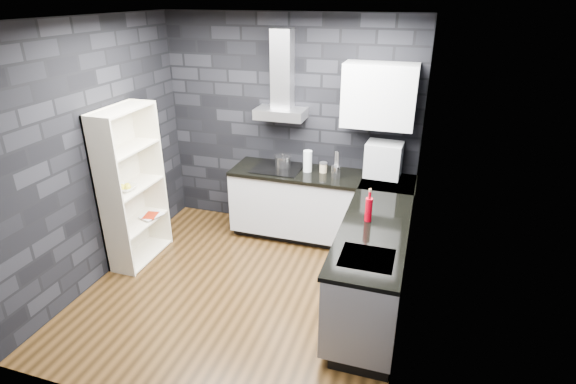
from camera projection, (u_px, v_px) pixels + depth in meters
The scene contains 28 objects.
ground at pixel (244, 290), 4.76m from camera, with size 3.20×3.20×0.00m, color #402912.
ceiling at pixel (231, 18), 3.66m from camera, with size 3.20×3.20×0.00m, color silver.
wall_back at pixel (290, 127), 5.63m from camera, with size 3.20×0.05×2.70m, color black.
wall_front at pixel (135, 264), 2.80m from camera, with size 3.20×0.05×2.70m, color black.
wall_left at pixel (94, 155), 4.66m from camera, with size 0.05×3.20×2.70m, color black.
wall_right at pixel (417, 194), 3.77m from camera, with size 0.05×3.20×2.70m, color black.
toekick_back at pixel (320, 234), 5.77m from camera, with size 2.18×0.50×0.10m, color black.
toekick_right at pixel (372, 305), 4.46m from camera, with size 0.50×1.78×0.10m, color black.
counter_back_cab at pixel (320, 205), 5.56m from camera, with size 2.20×0.60×0.76m, color #B3B4B8.
counter_right_cab at pixel (371, 268), 4.30m from camera, with size 0.60×1.80×0.76m, color #B3B4B8.
counter_back_top at pixel (321, 175), 5.39m from camera, with size 2.20×0.62×0.04m, color black.
counter_right_top at pixel (374, 231), 4.14m from camera, with size 0.62×1.80×0.04m, color black.
counter_corner_top at pixel (388, 183), 5.18m from camera, with size 0.62×0.62×0.04m, color black.
hood_body at pixel (281, 114), 5.38m from camera, with size 0.60×0.34×0.12m, color silver.
hood_chimney at pixel (282, 69), 5.24m from camera, with size 0.24×0.20×0.90m, color silver.
upper_cabinet at pixel (379, 96), 4.95m from camera, with size 0.80×0.35×0.70m, color silver.
cooktop at pixel (278, 168), 5.54m from camera, with size 0.58×0.50×0.01m, color black.
sink_rim at pixel (367, 258), 3.69m from camera, with size 0.44×0.40×0.01m, color silver.
pot at pixel (283, 161), 5.57m from camera, with size 0.20×0.20×0.12m, color #AFAFB3.
glass_vase at pixel (308, 161), 5.41m from camera, with size 0.11×0.11×0.26m, color white.
storage_jar at pixel (323, 168), 5.41m from camera, with size 0.09×0.09×0.11m, color tan.
utensil_crock at pixel (336, 172), 5.26m from camera, with size 0.11×0.11×0.14m, color #AFAFB3.
appliance_garage at pixel (384, 160), 5.18m from camera, with size 0.40×0.31×0.40m, color #A6A9AD.
red_bottle at pixel (369, 210), 4.24m from camera, with size 0.07×0.07×0.23m, color #9A000E.
bookshelf at pixel (132, 187), 5.02m from camera, with size 0.34×0.80×1.80m, color beige.
fruit_bowl at pixel (126, 188), 4.91m from camera, with size 0.23×0.23×0.06m, color silver.
book_red at pixel (144, 209), 5.26m from camera, with size 0.15×0.02×0.20m, color maroon.
book_second at pixel (146, 205), 5.30m from camera, with size 0.18×0.02×0.25m, color #B2B2B2.
Camera 1 is at (1.63, -3.60, 2.90)m, focal length 28.00 mm.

